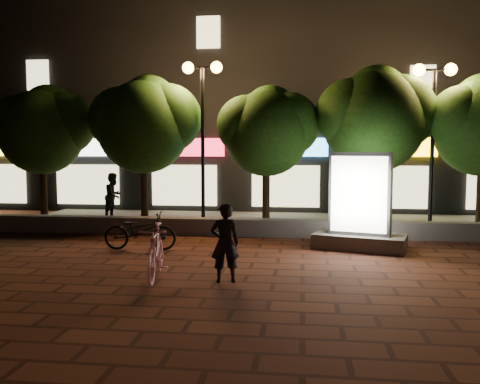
% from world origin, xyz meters
% --- Properties ---
extents(ground, '(80.00, 80.00, 0.00)m').
position_xyz_m(ground, '(0.00, 0.00, 0.00)').
color(ground, '#552A1A').
rests_on(ground, ground).
extents(retaining_wall, '(16.00, 0.45, 0.50)m').
position_xyz_m(retaining_wall, '(0.00, 4.00, 0.25)').
color(retaining_wall, slate).
rests_on(retaining_wall, ground).
extents(sidewalk, '(16.00, 5.00, 0.08)m').
position_xyz_m(sidewalk, '(0.00, 6.50, 0.04)').
color(sidewalk, slate).
rests_on(sidewalk, ground).
extents(building_block, '(28.00, 8.12, 11.30)m').
position_xyz_m(building_block, '(-0.01, 12.99, 5.00)').
color(building_block, black).
rests_on(building_block, ground).
extents(tree_far_left, '(3.36, 2.80, 4.63)m').
position_xyz_m(tree_far_left, '(-6.95, 5.46, 3.29)').
color(tree_far_left, black).
rests_on(tree_far_left, sidewalk).
extents(tree_left, '(3.60, 3.00, 4.89)m').
position_xyz_m(tree_left, '(-3.45, 5.46, 3.44)').
color(tree_left, black).
rests_on(tree_left, sidewalk).
extents(tree_mid, '(3.24, 2.70, 4.50)m').
position_xyz_m(tree_mid, '(0.55, 5.46, 3.22)').
color(tree_mid, black).
rests_on(tree_mid, sidewalk).
extents(tree_right, '(3.72, 3.10, 5.07)m').
position_xyz_m(tree_right, '(3.86, 5.46, 3.57)').
color(tree_right, black).
rests_on(tree_right, sidewalk).
extents(street_lamp_left, '(1.26, 0.36, 5.18)m').
position_xyz_m(street_lamp_left, '(-1.50, 5.20, 4.03)').
color(street_lamp_left, black).
rests_on(street_lamp_left, sidewalk).
extents(street_lamp_right, '(1.26, 0.36, 4.98)m').
position_xyz_m(street_lamp_right, '(5.50, 5.20, 3.89)').
color(street_lamp_right, black).
rests_on(street_lamp_right, sidewalk).
extents(ad_kiosk, '(2.50, 1.71, 2.46)m').
position_xyz_m(ad_kiosk, '(3.12, 2.47, 0.99)').
color(ad_kiosk, slate).
rests_on(ad_kiosk, ground).
extents(scooter_pink, '(0.75, 1.84, 1.08)m').
position_xyz_m(scooter_pink, '(-1.20, -1.08, 0.54)').
color(scooter_pink, pink).
rests_on(scooter_pink, ground).
extents(rider, '(0.64, 0.50, 1.53)m').
position_xyz_m(rider, '(0.19, -1.15, 0.77)').
color(rider, black).
rests_on(rider, ground).
extents(scooter_parked, '(1.88, 0.76, 0.97)m').
position_xyz_m(scooter_parked, '(-2.42, 1.65, 0.48)').
color(scooter_parked, black).
rests_on(scooter_parked, ground).
extents(pedestrian, '(0.77, 0.90, 1.62)m').
position_xyz_m(pedestrian, '(-5.02, 6.61, 0.89)').
color(pedestrian, black).
rests_on(pedestrian, sidewalk).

